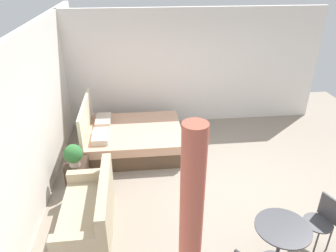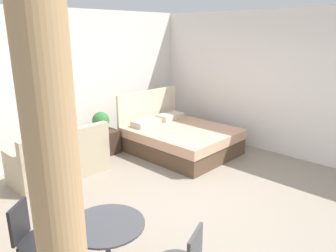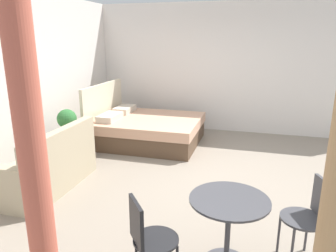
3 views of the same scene
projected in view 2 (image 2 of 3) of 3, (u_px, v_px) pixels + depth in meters
name	position (u px, v px, depth m)	size (l,w,h in m)	color
ground_plane	(195.00, 205.00, 4.66)	(8.59, 9.20, 0.02)	gray
wall_back	(72.00, 84.00, 6.30)	(8.59, 0.12, 2.79)	silver
wall_right	(289.00, 85.00, 6.20)	(0.12, 6.20, 2.79)	silver
bed	(179.00, 138.00, 6.61)	(1.69, 2.02, 1.16)	brown
couch	(61.00, 161.00, 5.44)	(1.55, 0.76, 0.88)	tan
nightstand	(106.00, 142.00, 6.52)	(0.46, 0.38, 0.47)	#38281E
potted_plant	(101.00, 121.00, 6.32)	(0.33, 0.33, 0.41)	tan
balcony_table	(108.00, 242.00, 3.06)	(0.72, 0.72, 0.68)	#3F3F44
cafe_chair_near_window	(29.00, 235.00, 3.12)	(0.53, 0.53, 0.83)	black
curtain_left	(61.00, 231.00, 1.83)	(0.27, 0.27, 2.63)	tan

